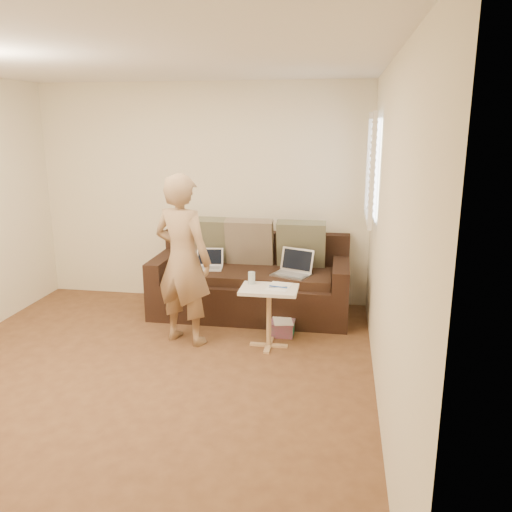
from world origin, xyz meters
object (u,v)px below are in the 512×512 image
laptop_silver (291,276)px  side_table (269,317)px  drinking_glass (252,278)px  sofa (251,278)px  striped_box (283,328)px  laptop_white (209,269)px  person (183,260)px

laptop_silver → side_table: (-0.14, -0.72, -0.22)m
side_table → drinking_glass: drinking_glass is taller
sofa → striped_box: (0.44, -0.58, -0.35)m
side_table → laptop_white: bearing=134.2°
sofa → laptop_white: size_ratio=7.23×
person → striped_box: size_ratio=6.85×
laptop_white → person: bearing=-99.4°
side_table → striped_box: 0.39m
side_table → striped_box: side_table is taller
laptop_white → drinking_glass: size_ratio=2.54×
striped_box → side_table: bearing=-108.5°
drinking_glass → laptop_white: bearing=130.3°
drinking_glass → striped_box: 0.69m
sofa → laptop_silver: bearing=-18.6°
sofa → drinking_glass: sofa is taller
laptop_silver → person: size_ratio=0.23×
laptop_white → striped_box: (0.91, -0.52, -0.44)m
laptop_silver → drinking_glass: drinking_glass is taller
sofa → person: person is taller
drinking_glass → striped_box: (0.29, 0.21, -0.59)m
person → side_table: (0.85, 0.01, -0.54)m
laptop_white → person: person is taller
person → striped_box: 1.26m
laptop_silver → side_table: laptop_silver is taller
laptop_silver → person: 1.27m
laptop_white → side_table: bearing=-52.8°
person → laptop_silver: bearing=-125.0°
sofa → person: size_ratio=1.30×
striped_box → sofa: bearing=127.1°
striped_box → laptop_silver: bearing=84.8°
laptop_silver → drinking_glass: bearing=-95.5°
side_table → striped_box: size_ratio=2.44×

